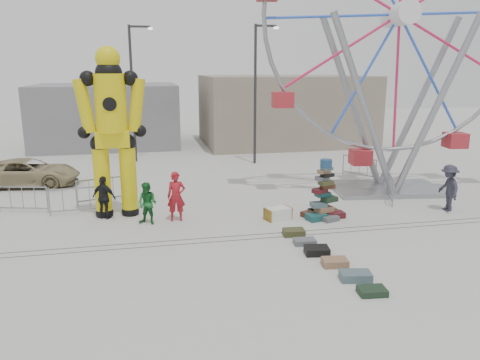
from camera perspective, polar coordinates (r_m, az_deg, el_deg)
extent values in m
plane|color=#9E9E99|center=(15.36, 2.29, -7.98)|extent=(90.00, 90.00, 0.00)
cube|color=#47443F|center=(15.90, 1.76, -7.18)|extent=(40.00, 0.04, 0.01)
cube|color=#47443F|center=(16.27, 1.43, -6.69)|extent=(40.00, 0.04, 0.01)
cube|color=gray|center=(35.58, 5.49, 8.51)|extent=(12.00, 8.00, 5.00)
cube|color=gray|center=(36.09, -15.85, 7.66)|extent=(10.00, 8.00, 4.40)
cylinder|color=#2D2D30|center=(27.67, 1.86, 10.22)|extent=(0.16, 0.16, 8.00)
cube|color=#2D2D30|center=(27.86, 3.18, 18.26)|extent=(1.20, 0.15, 0.12)
cube|color=silver|center=(28.01, 4.43, 18.01)|extent=(0.25, 0.25, 0.12)
cylinder|color=#2D2D30|center=(28.89, -12.96, 10.03)|extent=(0.16, 0.16, 8.00)
cube|color=#2D2D30|center=(28.93, -12.14, 17.82)|extent=(1.20, 0.15, 0.12)
cube|color=silver|center=(28.93, -10.89, 17.68)|extent=(0.25, 0.25, 0.12)
cube|color=#1B5252|center=(17.98, 9.30, -4.47)|extent=(0.84, 0.67, 0.24)
cube|color=#52151C|center=(18.43, 11.51, -4.15)|extent=(0.72, 0.52, 0.22)
cube|color=#4C2918|center=(18.36, 8.53, -4.12)|extent=(0.77, 0.66, 0.20)
cube|color=#3F4120|center=(18.79, 10.72, -3.76)|extent=(0.72, 0.54, 0.22)
cube|color=slate|center=(17.99, 10.90, -4.63)|extent=(0.74, 0.62, 0.19)
cube|color=black|center=(18.72, 9.34, -3.79)|extent=(0.65, 0.47, 0.20)
cube|color=#966B4C|center=(18.24, 10.21, -3.51)|extent=(0.75, 0.61, 0.20)
cube|color=#4C666D|center=(18.09, 9.57, -2.98)|extent=(0.59, 0.41, 0.19)
cube|color=#1B311E|center=(18.23, 10.83, -2.30)|extent=(0.67, 0.55, 0.19)
cube|color=#1B5252|center=(18.20, 10.05, -1.71)|extent=(0.60, 0.44, 0.17)
cube|color=#52151C|center=(18.03, 9.70, -1.29)|extent=(0.65, 0.56, 0.17)
cube|color=#4C2918|center=(18.12, 10.62, -0.72)|extent=(0.52, 0.37, 0.17)
cube|color=#3F4120|center=(17.93, 10.43, -0.34)|extent=(0.60, 0.49, 0.15)
cube|color=slate|center=(17.94, 10.00, 0.18)|extent=(0.49, 0.34, 0.15)
cube|color=black|center=(17.94, 10.59, 0.61)|extent=(0.54, 0.45, 0.13)
cube|color=#966B4C|center=(17.88, 10.20, 1.01)|extent=(0.47, 0.34, 0.13)
cube|color=#4C666D|center=(17.84, 10.55, 1.36)|extent=(0.50, 0.41, 0.11)
cylinder|color=navy|center=(17.80, 10.45, 2.01)|extent=(0.45, 0.45, 0.30)
sphere|color=black|center=(18.94, -16.17, -3.86)|extent=(0.68, 0.68, 0.68)
cylinder|color=#DAC70B|center=(18.61, -16.43, -0.08)|extent=(0.62, 0.62, 2.84)
sphere|color=black|center=(18.33, -16.73, 4.24)|extent=(0.71, 0.71, 0.71)
sphere|color=black|center=(18.88, -13.21, -3.73)|extent=(0.68, 0.68, 0.68)
cylinder|color=#DAC70B|center=(18.55, -13.42, 0.07)|extent=(0.62, 0.62, 2.84)
sphere|color=black|center=(18.27, -13.67, 4.40)|extent=(0.71, 0.71, 0.71)
cube|color=#DAC70B|center=(18.27, -15.24, 4.87)|extent=(1.24, 0.71, 0.62)
cylinder|color=#DAC70B|center=(18.13, -15.50, 9.04)|extent=(1.15, 1.15, 2.13)
sphere|color=black|center=(18.08, -15.72, 12.40)|extent=(0.98, 0.98, 0.98)
sphere|color=#DAC70B|center=(18.08, -15.83, 14.09)|extent=(0.89, 0.89, 0.89)
sphere|color=black|center=(18.15, -18.11, 11.68)|extent=(0.57, 0.57, 0.57)
cylinder|color=#DAC70B|center=(18.21, -18.44, 8.58)|extent=(0.73, 0.46, 2.00)
sphere|color=black|center=(18.33, -18.49, 5.52)|extent=(0.46, 0.46, 0.46)
sphere|color=black|center=(18.05, -13.24, 11.98)|extent=(0.57, 0.57, 0.57)
cylinder|color=#DAC70B|center=(18.10, -12.50, 8.92)|extent=(0.73, 0.46, 2.00)
sphere|color=black|center=(18.20, -12.06, 5.87)|extent=(0.46, 0.46, 0.46)
cube|color=gray|center=(22.93, 17.40, -1.01)|extent=(5.24, 3.56, 0.20)
cylinder|color=gray|center=(20.94, 15.00, 8.43)|extent=(3.42, 0.74, 7.94)
cylinder|color=gray|center=(22.16, 22.75, 8.11)|extent=(3.42, 0.74, 7.94)
cylinder|color=gray|center=(22.61, 13.54, 8.87)|extent=(3.42, 0.74, 7.94)
cylinder|color=gray|center=(23.74, 20.84, 8.58)|extent=(3.42, 0.74, 7.94)
cylinder|color=white|center=(22.35, 18.88, 18.55)|extent=(1.25, 2.26, 0.98)
torus|color=gray|center=(22.35, 18.88, 18.55)|extent=(11.87, 1.77, 11.95)
cube|color=#A2222B|center=(22.64, 17.65, 2.35)|extent=(0.99, 0.99, 0.69)
cube|color=silver|center=(17.86, 4.64, -4.11)|extent=(1.08, 0.80, 0.45)
cube|color=#3F4120|center=(16.30, 6.57, -6.35)|extent=(0.77, 0.57, 0.22)
cube|color=slate|center=(15.57, 7.89, -7.45)|extent=(0.74, 0.52, 0.18)
cube|color=black|center=(14.84, 9.35, -8.48)|extent=(0.82, 0.68, 0.23)
cube|color=#966B4C|center=(14.12, 11.49, -9.80)|extent=(0.79, 0.60, 0.21)
cube|color=#4C666D|center=(13.37, 13.91, -11.28)|extent=(0.91, 0.66, 0.23)
cube|color=#1B311E|center=(12.72, 15.81, -12.89)|extent=(0.75, 0.56, 0.18)
imported|color=maroon|center=(17.63, -7.78, -2.00)|extent=(0.72, 0.51, 1.88)
imported|color=#196427|center=(17.46, -11.22, -2.83)|extent=(0.96, 0.90, 1.57)
imported|color=black|center=(18.43, -16.23, -2.09)|extent=(1.05, 0.82, 1.66)
imported|color=#282734|center=(20.47, 24.08, -0.88)|extent=(0.82, 1.28, 1.88)
imported|color=tan|center=(24.87, -24.44, 0.83)|extent=(5.02, 2.80, 1.33)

